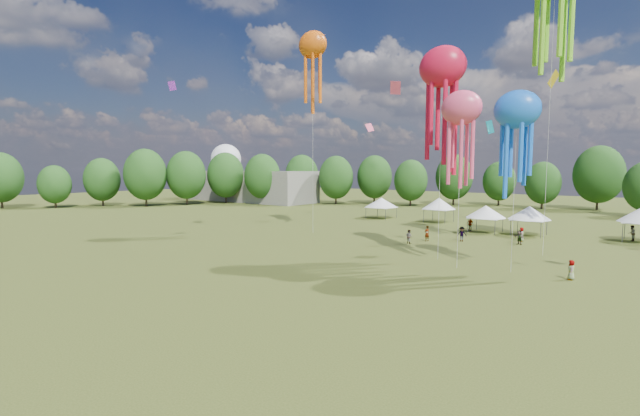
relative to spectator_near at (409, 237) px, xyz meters
The scene contains 8 objects.
ground 38.33m from the spectator_near, 79.15° to the right, with size 300.00×300.00×0.00m, color #384416.
spectator_near is the anchor object (origin of this frame).
spectators_far 12.86m from the spectator_near, 42.87° to the left, with size 19.90×26.21×1.89m.
festival_tents 18.37m from the spectator_near, 80.10° to the left, with size 42.11×11.58×4.33m.
show_kites 22.50m from the spectator_near, ahead, with size 42.88×16.14×32.03m.
treeline 25.75m from the spectator_near, 82.34° to the left, with size 201.57×95.24×13.43m.
hangar 73.40m from the spectator_near, 152.06° to the left, with size 40.00×12.00×8.00m, color gray.
radome 90.77m from the spectator_near, 153.45° to the left, with size 9.00×9.00×16.00m.
Camera 1 is at (15.11, -7.22, 8.55)m, focal length 24.30 mm.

